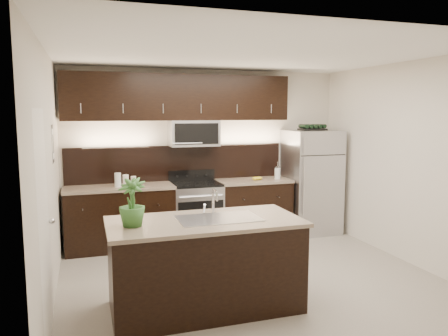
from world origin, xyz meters
name	(u,v)px	position (x,y,z in m)	size (l,w,h in m)	color
ground	(249,277)	(0.00, 0.00, 0.00)	(4.50, 4.50, 0.00)	gray
room_walls	(243,141)	(-0.11, -0.04, 1.70)	(4.52, 4.02, 2.71)	beige
counter_run	(183,213)	(-0.46, 1.69, 0.47)	(3.51, 0.65, 0.94)	black
upper_fixtures	(182,105)	(-0.43, 1.84, 2.14)	(3.49, 0.40, 1.66)	black
island	(205,264)	(-0.74, -0.65, 0.47)	(1.96, 0.96, 0.94)	black
sink_faucet	(219,217)	(-0.59, -0.64, 0.96)	(0.84, 0.50, 0.28)	silver
refrigerator	(311,182)	(1.73, 1.63, 0.86)	(0.83, 0.75, 1.73)	#B2B2B7
wine_rack	(312,128)	(1.73, 1.63, 1.77)	(0.43, 0.26, 0.10)	black
plant	(132,202)	(-1.47, -0.67, 1.17)	(0.26, 0.26, 0.46)	#306227
canisters	(124,180)	(-1.35, 1.64, 1.03)	(0.31, 0.10, 0.21)	silver
french_press	(277,173)	(1.12, 1.64, 1.04)	(0.10, 0.10, 0.28)	silver
bananas	(254,179)	(0.69, 1.61, 0.97)	(0.18, 0.14, 0.06)	gold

